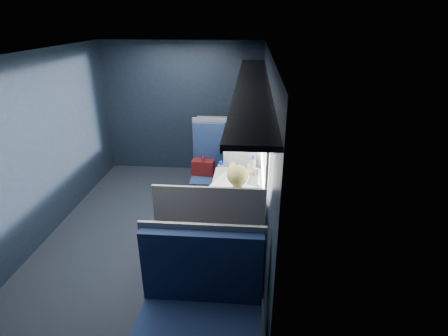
# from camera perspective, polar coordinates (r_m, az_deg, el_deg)

# --- Properties ---
(ground) EXTENTS (2.80, 4.20, 0.01)m
(ground) POSITION_cam_1_polar(r_m,az_deg,el_deg) (4.90, -10.71, -9.93)
(ground) COLOR black
(room_shell) EXTENTS (3.00, 4.40, 2.40)m
(room_shell) POSITION_cam_1_polar(r_m,az_deg,el_deg) (4.26, -11.91, 6.88)
(room_shell) COLOR black
(room_shell) RESTS_ON ground
(table) EXTENTS (0.62, 1.00, 0.74)m
(table) POSITION_cam_1_polar(r_m,az_deg,el_deg) (4.41, 1.72, -3.47)
(table) COLOR #54565E
(table) RESTS_ON ground
(seat_bay_near) EXTENTS (1.04, 0.62, 1.26)m
(seat_bay_near) POSITION_cam_1_polar(r_m,az_deg,el_deg) (5.31, 0.08, -1.41)
(seat_bay_near) COLOR #0D193B
(seat_bay_near) RESTS_ON ground
(seat_bay_far) EXTENTS (1.04, 0.62, 1.26)m
(seat_bay_far) POSITION_cam_1_polar(r_m,az_deg,el_deg) (3.81, -1.85, -12.75)
(seat_bay_far) COLOR #0D193B
(seat_bay_far) RESTS_ON ground
(seat_row_front) EXTENTS (1.04, 0.51, 1.16)m
(seat_row_front) POSITION_cam_1_polar(r_m,az_deg,el_deg) (6.16, 0.87, 2.13)
(seat_row_front) COLOR #0D193B
(seat_row_front) RESTS_ON ground
(seat_row_back) EXTENTS (1.04, 0.51, 1.16)m
(seat_row_back) POSITION_cam_1_polar(r_m,az_deg,el_deg) (3.13, -3.85, -22.87)
(seat_row_back) COLOR #0D193B
(seat_row_back) RESTS_ON ground
(man) EXTENTS (0.53, 0.56, 1.32)m
(man) POSITION_cam_1_polar(r_m,az_deg,el_deg) (5.01, 2.92, 0.72)
(man) COLOR black
(man) RESTS_ON ground
(woman) EXTENTS (0.53, 0.56, 1.32)m
(woman) POSITION_cam_1_polar(r_m,az_deg,el_deg) (3.76, 2.20, -7.56)
(woman) COLOR black
(woman) RESTS_ON ground
(papers) EXTENTS (0.77, 0.92, 0.01)m
(papers) POSITION_cam_1_polar(r_m,az_deg,el_deg) (4.27, 1.30, -3.20)
(papers) COLOR white
(papers) RESTS_ON table
(laptop) EXTENTS (0.27, 0.33, 0.22)m
(laptop) POSITION_cam_1_polar(r_m,az_deg,el_deg) (4.44, 6.13, -1.43)
(laptop) COLOR silver
(laptop) RESTS_ON table
(bottle_small) EXTENTS (0.07, 0.07, 0.24)m
(bottle_small) POSITION_cam_1_polar(r_m,az_deg,el_deg) (4.63, 4.77, 0.39)
(bottle_small) COLOR silver
(bottle_small) RESTS_ON table
(cup) EXTENTS (0.06, 0.06, 0.08)m
(cup) POSITION_cam_1_polar(r_m,az_deg,el_deg) (4.63, 5.19, -0.53)
(cup) COLOR white
(cup) RESTS_ON table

